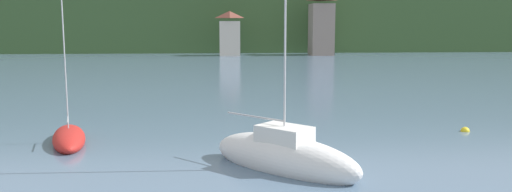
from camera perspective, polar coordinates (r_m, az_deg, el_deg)
The scene contains 6 objects.
wooded_hillside at distance 130.51m, azimuth 6.74°, elevation 9.21°, with size 352.00×57.76×43.20m.
shore_building_west at distance 88.91m, azimuth -2.92°, elevation 6.84°, with size 3.64×3.56×7.57m.
shore_building_westcentral at distance 91.36m, azimuth 7.21°, elevation 7.79°, with size 3.98×5.28×10.73m.
sailboat_mid_3 at distance 27.22m, azimuth -19.92°, elevation -4.42°, with size 2.86×5.33×7.88m.
sailboat_mid_10 at distance 21.24m, azimuth 3.12°, elevation -6.69°, with size 6.52×6.40×9.94m.
mooring_buoy_far at distance 30.61m, azimuth 22.06°, elevation -3.63°, with size 0.48×0.48×0.48m, color yellow.
Camera 1 is at (-1.46, 24.87, 6.04)m, focal length 36.28 mm.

